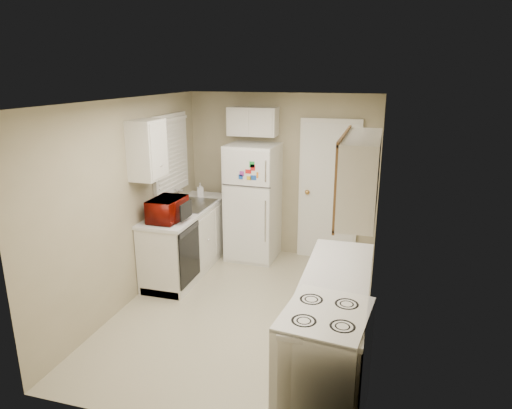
# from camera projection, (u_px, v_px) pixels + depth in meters

# --- Properties ---
(floor) EXTENTS (3.80, 3.80, 0.00)m
(floor) POSITION_uv_depth(u_px,v_px,m) (244.00, 310.00, 5.32)
(floor) COLOR beige
(floor) RESTS_ON ground
(ceiling) EXTENTS (3.80, 3.80, 0.00)m
(ceiling) POSITION_uv_depth(u_px,v_px,m) (243.00, 100.00, 4.65)
(ceiling) COLOR white
(ceiling) RESTS_ON floor
(wall_left) EXTENTS (3.80, 3.80, 0.00)m
(wall_left) POSITION_uv_depth(u_px,v_px,m) (130.00, 203.00, 5.35)
(wall_left) COLOR tan
(wall_left) RESTS_ON floor
(wall_right) EXTENTS (3.80, 3.80, 0.00)m
(wall_right) POSITION_uv_depth(u_px,v_px,m) (375.00, 224.00, 4.62)
(wall_right) COLOR tan
(wall_right) RESTS_ON floor
(wall_back) EXTENTS (2.80, 2.80, 0.00)m
(wall_back) POSITION_uv_depth(u_px,v_px,m) (282.00, 176.00, 6.74)
(wall_back) COLOR tan
(wall_back) RESTS_ON floor
(wall_front) EXTENTS (2.80, 2.80, 0.00)m
(wall_front) POSITION_uv_depth(u_px,v_px,m) (164.00, 289.00, 3.23)
(wall_front) COLOR tan
(wall_front) RESTS_ON floor
(left_counter) EXTENTS (0.60, 1.80, 0.90)m
(left_counter) POSITION_uv_depth(u_px,v_px,m) (188.00, 239.00, 6.32)
(left_counter) COLOR silver
(left_counter) RESTS_ON floor
(dishwasher) EXTENTS (0.03, 0.58, 0.72)m
(dishwasher) POSITION_uv_depth(u_px,v_px,m) (189.00, 255.00, 5.67)
(dishwasher) COLOR black
(dishwasher) RESTS_ON floor
(sink) EXTENTS (0.54, 0.74, 0.16)m
(sink) POSITION_uv_depth(u_px,v_px,m) (191.00, 208.00, 6.34)
(sink) COLOR gray
(sink) RESTS_ON left_counter
(microwave) EXTENTS (0.52, 0.29, 0.34)m
(microwave) POSITION_uv_depth(u_px,v_px,m) (167.00, 209.00, 5.64)
(microwave) COLOR maroon
(microwave) RESTS_ON left_counter
(soap_bottle) EXTENTS (0.12, 0.12, 0.20)m
(soap_bottle) POSITION_uv_depth(u_px,v_px,m) (200.00, 190.00, 6.75)
(soap_bottle) COLOR silver
(soap_bottle) RESTS_ON left_counter
(window_blinds) EXTENTS (0.10, 0.98, 1.08)m
(window_blinds) POSITION_uv_depth(u_px,v_px,m) (171.00, 154.00, 6.20)
(window_blinds) COLOR silver
(window_blinds) RESTS_ON wall_left
(upper_cabinet_left) EXTENTS (0.30, 0.45, 0.70)m
(upper_cabinet_left) POSITION_uv_depth(u_px,v_px,m) (147.00, 150.00, 5.35)
(upper_cabinet_left) COLOR silver
(upper_cabinet_left) RESTS_ON wall_left
(refrigerator) EXTENTS (0.73, 0.71, 1.70)m
(refrigerator) POSITION_uv_depth(u_px,v_px,m) (253.00, 202.00, 6.66)
(refrigerator) COLOR white
(refrigerator) RESTS_ON floor
(cabinet_over_fridge) EXTENTS (0.70, 0.30, 0.40)m
(cabinet_over_fridge) POSITION_uv_depth(u_px,v_px,m) (253.00, 121.00, 6.48)
(cabinet_over_fridge) COLOR silver
(cabinet_over_fridge) RESTS_ON wall_back
(interior_door) EXTENTS (0.86, 0.06, 2.08)m
(interior_door) POSITION_uv_depth(u_px,v_px,m) (328.00, 191.00, 6.57)
(interior_door) COLOR white
(interior_door) RESTS_ON floor
(right_counter) EXTENTS (0.60, 2.00, 0.90)m
(right_counter) POSITION_uv_depth(u_px,v_px,m) (333.00, 325.00, 4.17)
(right_counter) COLOR silver
(right_counter) RESTS_ON floor
(stove) EXTENTS (0.72, 0.84, 0.94)m
(stove) POSITION_uv_depth(u_px,v_px,m) (324.00, 364.00, 3.59)
(stove) COLOR white
(stove) RESTS_ON floor
(upper_cabinet_right) EXTENTS (0.30, 1.20, 0.70)m
(upper_cabinet_right) POSITION_uv_depth(u_px,v_px,m) (361.00, 175.00, 4.03)
(upper_cabinet_right) COLOR silver
(upper_cabinet_right) RESTS_ON wall_right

